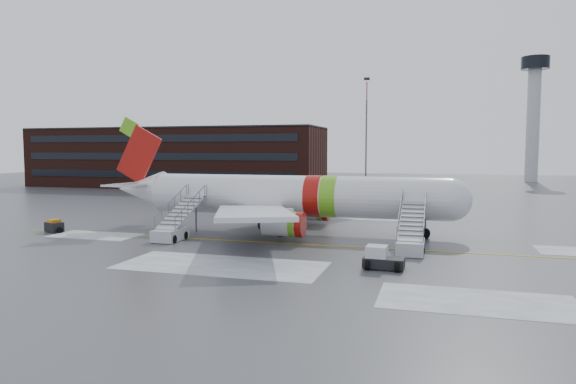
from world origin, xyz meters
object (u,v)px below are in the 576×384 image
(airstair_fwd, at_px, (411,238))
(baggage_tractor, at_px, (54,227))
(airstair_aft, at_px, (174,227))
(pushback_tug, at_px, (381,259))
(airliner, at_px, (284,196))

(airstair_fwd, distance_m, baggage_tractor, 33.10)
(airstair_fwd, height_order, airstair_aft, same)
(airstair_aft, height_order, pushback_tug, airstair_aft)
(airstair_fwd, xyz_separation_m, pushback_tug, (-1.61, -6.18, -0.40))
(airstair_fwd, bearing_deg, pushback_tug, -104.58)
(airstair_fwd, bearing_deg, airliner, 151.53)
(airstair_fwd, height_order, pushback_tug, airstair_fwd)
(airstair_aft, height_order, baggage_tractor, airstair_aft)
(airliner, distance_m, airstair_aft, 10.66)
(airliner, relative_size, baggage_tractor, 14.33)
(airstair_fwd, xyz_separation_m, baggage_tractor, (-33.09, 0.42, -0.55))
(airliner, relative_size, pushback_tug, 12.98)
(pushback_tug, bearing_deg, airstair_aft, 161.56)
(airstair_fwd, distance_m, pushback_tug, 6.40)
(airstair_aft, bearing_deg, pushback_tug, -18.44)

